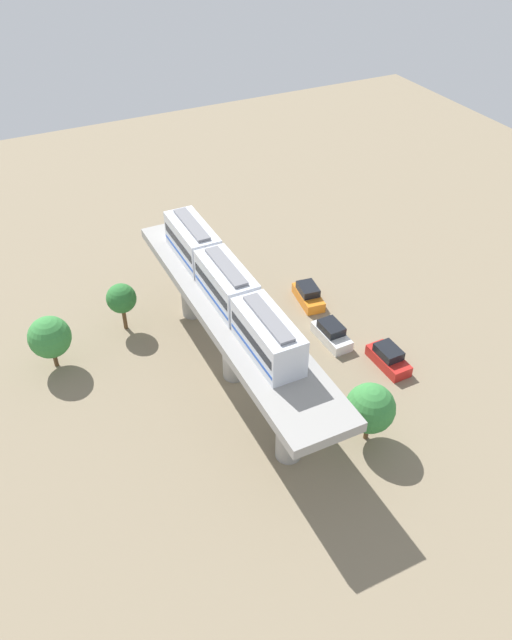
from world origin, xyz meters
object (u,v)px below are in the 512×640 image
at_px(parked_car_orange, 308,295).
at_px(train, 226,284).
at_px(parked_car_red, 388,358).
at_px(tree_far_corner, 50,337).
at_px(tree_near_viaduct, 121,299).
at_px(parked_car_white, 331,334).
at_px(tree_mid_lot, 370,408).

bearing_deg(parked_car_orange, train, -145.83).
relative_size(parked_car_red, tree_far_corner, 0.87).
xyz_separation_m(tree_near_viaduct, tree_far_corner, (-6.76, -2.29, -0.22)).
distance_m(parked_car_white, tree_near_viaduct, 18.76).
bearing_deg(parked_car_white, parked_car_orange, 78.70).
height_order(parked_car_orange, tree_mid_lot, tree_mid_lot).
distance_m(tree_near_viaduct, tree_mid_lot, 23.92).
bearing_deg(parked_car_white, parked_car_red, -62.88).
xyz_separation_m(parked_car_red, tree_near_viaduct, (-18.46, 14.59, 2.57)).
distance_m(train, tree_near_viaduct, 12.20).
xyz_separation_m(tree_mid_lot, tree_far_corner, (-19.00, 18.26, -0.05)).
bearing_deg(parked_car_orange, tree_mid_lot, -97.59).
bearing_deg(tree_near_viaduct, parked_car_orange, -12.60).
relative_size(train, tree_mid_lot, 4.10).
bearing_deg(parked_car_orange, tree_near_viaduct, 175.31).
bearing_deg(tree_mid_lot, train, 117.41).
bearing_deg(tree_far_corner, parked_car_orange, -3.60).
relative_size(train, parked_car_red, 4.84).
distance_m(parked_car_red, tree_far_corner, 28.16).
xyz_separation_m(parked_car_red, tree_far_corner, (-25.22, 12.30, 2.35)).
distance_m(tree_mid_lot, tree_far_corner, 26.35).
height_order(parked_car_red, tree_mid_lot, tree_mid_lot).
relative_size(parked_car_red, tree_mid_lot, 0.85).
bearing_deg(train, parked_car_orange, 26.27).
height_order(parked_car_white, tree_far_corner, tree_far_corner).
bearing_deg(parked_car_red, train, 154.38).
relative_size(parked_car_orange, parked_car_red, 1.04).
bearing_deg(train, parked_car_white, -4.23).
xyz_separation_m(parked_car_orange, tree_near_viaduct, (-16.89, 3.77, 2.57)).
xyz_separation_m(parked_car_orange, tree_far_corner, (-23.65, 1.49, 2.35)).
distance_m(train, tree_mid_lot, 14.10).
xyz_separation_m(parked_car_white, tree_far_corner, (-22.59, 7.44, 2.35)).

